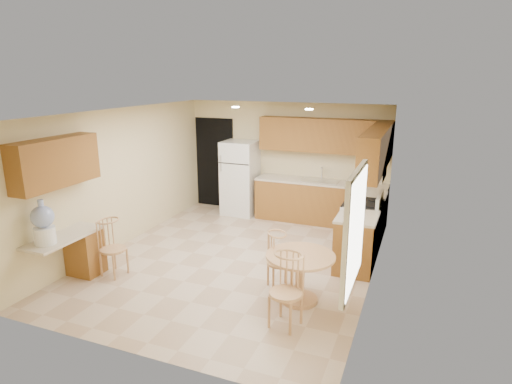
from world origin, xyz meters
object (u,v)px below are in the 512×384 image
at_px(refrigerator, 240,178).
at_px(stove, 361,226).
at_px(chair_table_b, 284,287).
at_px(chair_desk, 109,244).
at_px(chair_table_a, 278,257).
at_px(dining_table, 300,271).
at_px(water_crock, 43,224).

distance_m(refrigerator, stove, 3.14).
height_order(chair_table_b, chair_desk, chair_table_b).
bearing_deg(chair_table_a, chair_desk, -114.51).
bearing_deg(refrigerator, chair_desk, -99.24).
bearing_deg(chair_desk, chair_table_b, 90.00).
xyz_separation_m(stove, chair_table_b, (-0.52, -2.84, 0.11)).
bearing_deg(chair_desk, refrigerator, 178.05).
distance_m(chair_table_a, chair_desk, 2.63).
height_order(refrigerator, chair_table_b, refrigerator).
distance_m(refrigerator, dining_table, 4.09).
height_order(chair_table_a, chair_table_b, chair_table_b).
distance_m(dining_table, chair_table_a, 0.42).
bearing_deg(refrigerator, dining_table, -54.73).
distance_m(chair_table_b, chair_desk, 2.97).
bearing_deg(chair_desk, stove, 132.66).
xyz_separation_m(refrigerator, water_crock, (-1.05, -4.42, 0.23)).
relative_size(stove, chair_table_b, 1.15).
relative_size(dining_table, chair_table_b, 1.00).
xyz_separation_m(chair_table_a, chair_desk, (-2.57, -0.53, 0.02)).
relative_size(chair_table_a, water_crock, 1.35).
distance_m(refrigerator, chair_table_a, 3.73).
bearing_deg(dining_table, chair_desk, -172.99).
bearing_deg(chair_table_a, water_crock, -103.45).
distance_m(stove, water_crock, 5.10).
bearing_deg(chair_table_a, refrigerator, 175.85).
distance_m(refrigerator, chair_desk, 3.74).
relative_size(chair_table_a, chair_desk, 0.97).
height_order(dining_table, chair_desk, chair_desk).
bearing_deg(dining_table, refrigerator, 125.27).
distance_m(refrigerator, chair_table_b, 4.70).
distance_m(stove, chair_desk, 4.26).
distance_m(refrigerator, water_crock, 4.55).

